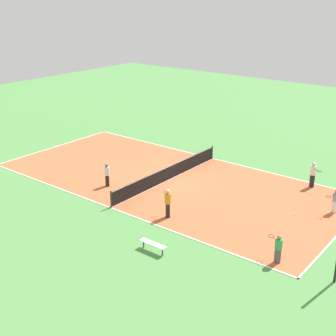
# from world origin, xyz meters

# --- Properties ---
(ground_plane) EXTENTS (80.00, 80.00, 0.00)m
(ground_plane) POSITION_xyz_m (0.00, 0.00, 0.00)
(ground_plane) COLOR #518E47
(court_surface) EXTENTS (11.32, 23.96, 0.02)m
(court_surface) POSITION_xyz_m (0.00, 0.00, 0.01)
(court_surface) COLOR #C66038
(court_surface) RESTS_ON ground_plane
(tennis_net) EXTENTS (11.12, 0.10, 1.05)m
(tennis_net) POSITION_xyz_m (0.00, 0.00, 0.55)
(tennis_net) COLOR black
(tennis_net) RESTS_ON court_surface
(bench) EXTENTS (0.36, 1.53, 0.45)m
(bench) POSITION_xyz_m (7.84, 5.21, 0.39)
(bench) COLOR silver
(bench) RESTS_ON ground_plane
(player_far_white) EXTENTS (0.74, 0.98, 1.72)m
(player_far_white) POSITION_xyz_m (-4.94, 8.25, 1.02)
(player_far_white) COLOR black
(player_far_white) RESTS_ON court_surface
(player_center_orange) EXTENTS (0.84, 0.93, 1.73)m
(player_center_orange) POSITION_xyz_m (4.43, 3.46, 1.02)
(player_center_orange) COLOR black
(player_center_orange) RESTS_ON court_surface
(player_baseline_gray) EXTENTS (0.98, 0.72, 1.46)m
(player_baseline_gray) POSITION_xyz_m (-2.09, 10.77, 0.85)
(player_baseline_gray) COLOR white
(player_baseline_gray) RESTS_ON court_surface
(player_far_green) EXTENTS (0.71, 0.98, 1.47)m
(player_far_green) POSITION_xyz_m (4.96, 10.56, 0.85)
(player_far_green) COLOR #4C4C51
(player_far_green) RESTS_ON court_surface
(player_near_white) EXTENTS (0.49, 0.49, 1.55)m
(player_near_white) POSITION_xyz_m (3.32, -2.53, 0.90)
(player_near_white) COLOR black
(player_near_white) RESTS_ON court_surface
(tennis_ball_near_net) EXTENTS (0.07, 0.07, 0.07)m
(tennis_ball_near_net) POSITION_xyz_m (3.80, -7.79, 0.06)
(tennis_ball_near_net) COLOR #CCE033
(tennis_ball_near_net) RESTS_ON court_surface
(tennis_ball_far_baseline) EXTENTS (0.07, 0.07, 0.07)m
(tennis_ball_far_baseline) POSITION_xyz_m (-0.25, 9.15, 0.06)
(tennis_ball_far_baseline) COLOR #CCE033
(tennis_ball_far_baseline) RESTS_ON court_surface
(tennis_ball_left_sideline) EXTENTS (0.07, 0.07, 0.07)m
(tennis_ball_left_sideline) POSITION_xyz_m (-0.09, 2.76, 0.06)
(tennis_ball_left_sideline) COLOR #CCE033
(tennis_ball_left_sideline) RESTS_ON court_surface
(tennis_ball_right_alley) EXTENTS (0.07, 0.07, 0.07)m
(tennis_ball_right_alley) POSITION_xyz_m (-2.95, -9.29, 0.06)
(tennis_ball_right_alley) COLOR #CCE033
(tennis_ball_right_alley) RESTS_ON court_surface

